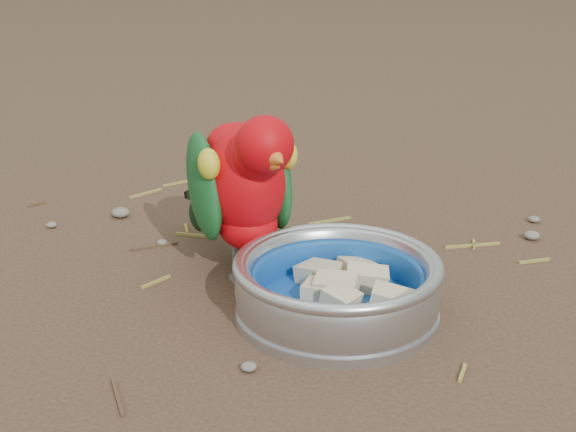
{
  "coord_description": "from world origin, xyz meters",
  "views": [
    {
      "loc": [
        -0.06,
        -0.7,
        0.37
      ],
      "look_at": [
        -0.02,
        0.08,
        0.08
      ],
      "focal_mm": 50.0,
      "sensor_mm": 36.0,
      "label": 1
    }
  ],
  "objects": [
    {
      "name": "food_bowl",
      "position": [
        0.03,
        0.0,
        0.01
      ],
      "size": [
        0.2,
        0.2,
        0.02
      ],
      "primitive_type": "cylinder",
      "color": "#B2B2BA",
      "rests_on": "ground"
    },
    {
      "name": "fruit_wedges",
      "position": [
        0.03,
        0.0,
        0.03
      ],
      "size": [
        0.12,
        0.12,
        0.03
      ],
      "primitive_type": null,
      "color": "beige",
      "rests_on": "food_bowl"
    },
    {
      "name": "bowl_wall",
      "position": [
        0.03,
        0.0,
        0.04
      ],
      "size": [
        0.2,
        0.2,
        0.04
      ],
      "primitive_type": null,
      "color": "#B2B2BA",
      "rests_on": "food_bowl"
    },
    {
      "name": "lory_parrot",
      "position": [
        -0.06,
        0.11,
        0.09
      ],
      "size": [
        0.19,
        0.25,
        0.18
      ],
      "primitive_type": null,
      "rotation": [
        0.0,
        0.0,
        -2.76
      ],
      "color": "#B9040B",
      "rests_on": "ground"
    },
    {
      "name": "ground_debris",
      "position": [
        -0.04,
        0.09,
        0.0
      ],
      "size": [
        0.9,
        0.8,
        0.01
      ],
      "primitive_type": null,
      "color": "olive",
      "rests_on": "ground"
    },
    {
      "name": "ground",
      "position": [
        0.0,
        0.0,
        0.0
      ],
      "size": [
        60.0,
        60.0,
        0.0
      ],
      "primitive_type": "plane",
      "color": "#473224"
    }
  ]
}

